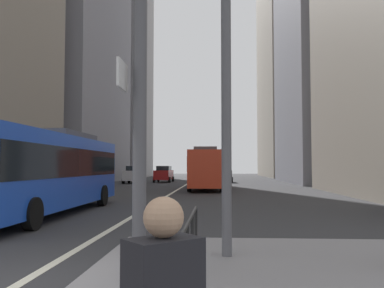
{
  "coord_description": "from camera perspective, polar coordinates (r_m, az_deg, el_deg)",
  "views": [
    {
      "loc": [
        3.23,
        -6.49,
        1.93
      ],
      "look_at": [
        1.13,
        28.29,
        3.77
      ],
      "focal_mm": 39.12,
      "sensor_mm": 36.0,
      "label": 1
    }
  ],
  "objects": [
    {
      "name": "car_receding_near",
      "position": [
        50.31,
        4.33,
        -4.09
      ],
      "size": [
        2.11,
        4.24,
        1.94
      ],
      "color": "black",
      "rests_on": "ground"
    },
    {
      "name": "ground_plane",
      "position": [
        26.76,
        -3.51,
        -7.15
      ],
      "size": [
        160.0,
        160.0,
        0.0
      ],
      "primitive_type": "plane",
      "color": "#303033"
    },
    {
      "name": "city_bus_red_receding",
      "position": [
        35.14,
        1.95,
        -3.17
      ],
      "size": [
        2.79,
        11.82,
        3.4
      ],
      "color": "red",
      "rests_on": "ground"
    },
    {
      "name": "office_tower_right_mid",
      "position": [
        54.21,
        18.6,
        14.27
      ],
      "size": [
        11.26,
        19.17,
        35.8
      ],
      "primitive_type": "cube",
      "color": "gray",
      "rests_on": "ground"
    },
    {
      "name": "street_lamp_post",
      "position": [
        9.03,
        4.64,
        18.8
      ],
      "size": [
        5.5,
        0.32,
        8.0
      ],
      "color": "#56565B",
      "rests_on": "median_island"
    },
    {
      "name": "pedestrian_railing",
      "position": [
        6.65,
        -0.29,
        -12.29
      ],
      "size": [
        0.06,
        3.69,
        0.98
      ],
      "color": "black",
      "rests_on": "median_island"
    },
    {
      "name": "car_oncoming_far",
      "position": [
        50.5,
        -3.86,
        -4.08
      ],
      "size": [
        2.13,
        4.62,
        1.94
      ],
      "color": "maroon",
      "rests_on": "ground"
    },
    {
      "name": "traffic_signal_gantry",
      "position": [
        7.79,
        -24.65,
        13.82
      ],
      "size": [
        6.87,
        0.65,
        6.0
      ],
      "color": "#515156",
      "rests_on": "median_island"
    },
    {
      "name": "car_oncoming_mid",
      "position": [
        47.83,
        -7.86,
        -4.12
      ],
      "size": [
        2.05,
        4.56,
        1.94
      ],
      "color": "silver",
      "rests_on": "ground"
    },
    {
      "name": "office_tower_left_far",
      "position": [
        77.6,
        -11.48,
        15.14
      ],
      "size": [
        13.57,
        18.68,
        52.08
      ],
      "primitive_type": "cube",
      "color": "#9E9EA3",
      "rests_on": "ground"
    },
    {
      "name": "car_receding_far",
      "position": [
        53.41,
        3.79,
        -4.03
      ],
      "size": [
        2.2,
        4.26,
        1.94
      ],
      "color": "#232838",
      "rests_on": "ground"
    },
    {
      "name": "office_tower_right_far",
      "position": [
        83.62,
        13.25,
        15.72
      ],
      "size": [
        10.17,
        25.69,
        57.38
      ],
      "primitive_type": "cube",
      "color": "gray",
      "rests_on": "ground"
    },
    {
      "name": "lane_centre_line",
      "position": [
        36.69,
        -1.61,
        -6.03
      ],
      "size": [
        0.2,
        80.0,
        0.01
      ],
      "primitive_type": "cube",
      "color": "beige",
      "rests_on": "ground"
    },
    {
      "name": "city_bus_blue_oncoming",
      "position": [
        17.5,
        -19.2,
        -3.15
      ],
      "size": [
        2.73,
        12.12,
        3.4
      ],
      "color": "blue",
      "rests_on": "ground"
    }
  ]
}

